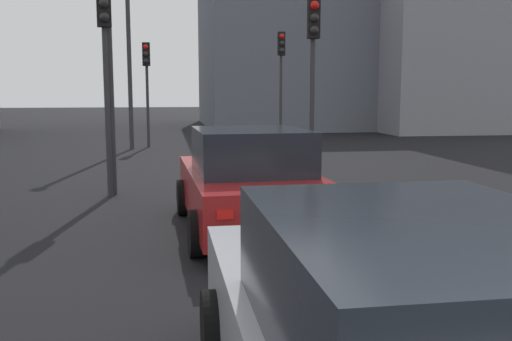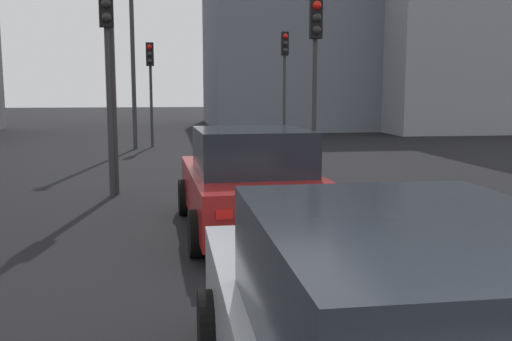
# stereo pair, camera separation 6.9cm
# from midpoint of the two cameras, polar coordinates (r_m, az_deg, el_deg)

# --- Properties ---
(car_red_lead) EXTENTS (4.37, 2.22, 1.63)m
(car_red_lead) POSITION_cam_midpoint_polar(r_m,az_deg,el_deg) (8.92, -0.93, -1.22)
(car_red_lead) COLOR maroon
(car_red_lead) RESTS_ON ground_plane
(traffic_light_near_left) EXTENTS (0.33, 0.31, 4.39)m
(traffic_light_near_left) POSITION_cam_midpoint_polar(r_m,az_deg,el_deg) (12.11, -15.11, 12.15)
(traffic_light_near_left) COLOR #2D2D30
(traffic_light_near_left) RESTS_ON ground_plane
(traffic_light_near_right) EXTENTS (0.32, 0.30, 4.08)m
(traffic_light_near_right) POSITION_cam_midpoint_polar(r_m,az_deg,el_deg) (22.86, -11.04, 9.67)
(traffic_light_near_right) COLOR #2D2D30
(traffic_light_near_right) RESTS_ON ground_plane
(traffic_light_far_left) EXTENTS (0.32, 0.28, 4.49)m
(traffic_light_far_left) POSITION_cam_midpoint_polar(r_m,az_deg,el_deg) (22.56, 2.47, 10.54)
(traffic_light_far_left) COLOR #2D2D30
(traffic_light_far_left) RESTS_ON ground_plane
(traffic_light_far_right) EXTENTS (0.32, 0.30, 4.29)m
(traffic_light_far_right) POSITION_cam_midpoint_polar(r_m,az_deg,el_deg) (13.28, 5.63, 11.72)
(traffic_light_far_right) COLOR #2D2D30
(traffic_light_far_right) RESTS_ON ground_plane
(street_lamp_kerbside) EXTENTS (0.56, 0.36, 8.92)m
(street_lamp_kerbside) POSITION_cam_midpoint_polar(r_m,az_deg,el_deg) (22.43, -12.87, 15.30)
(street_lamp_kerbside) COLOR #2D2D30
(street_lamp_kerbside) RESTS_ON ground_plane
(building_facade_left) EXTENTS (11.39, 7.49, 12.58)m
(building_facade_left) POSITION_cam_midpoint_polar(r_m,az_deg,el_deg) (35.57, 16.51, 14.25)
(building_facade_left) COLOR gray
(building_facade_left) RESTS_ON ground_plane
(building_facade_center) EXTENTS (13.68, 9.07, 9.18)m
(building_facade_center) POSITION_cam_midpoint_polar(r_m,az_deg,el_deg) (36.87, 1.98, 11.69)
(building_facade_center) COLOR slate
(building_facade_center) RESTS_ON ground_plane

